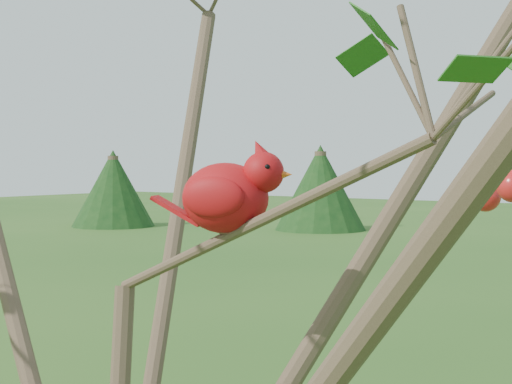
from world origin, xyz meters
TOP-DOWN VIEW (x-y plane):
  - crabapple_tree at (0.03, -0.02)m, footprint 2.35×2.05m
  - cardinal at (0.20, 0.08)m, footprint 0.22×0.15m

SIDE VIEW (x-z plane):
  - cardinal at x=0.20m, z-range 2.04..2.20m
  - crabapple_tree at x=0.03m, z-range 0.65..3.60m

